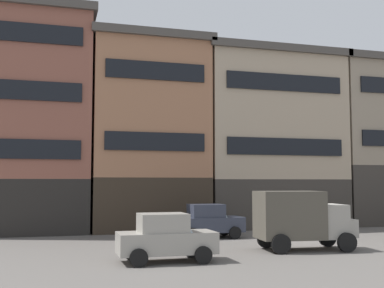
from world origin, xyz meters
TOP-DOWN VIEW (x-y plane):
  - ground_plane at (0.00, 0.00)m, footprint 120.00×120.00m
  - building_far_left at (-13.33, 9.97)m, footprint 7.79×6.19m
  - building_center_left at (-5.91, 9.98)m, footprint 7.75×6.19m
  - building_center_right at (2.69, 9.98)m, footprint 10.14×6.19m
  - building_far_right at (12.32, 9.98)m, footprint 9.81×6.19m
  - delivery_truck_far at (-0.99, -1.58)m, footprint 4.49×2.48m
  - sedan_dark at (-3.60, 4.02)m, footprint 3.72×1.90m
  - sedan_light at (-7.52, -3.07)m, footprint 3.71×1.88m

SIDE VIEW (x-z plane):
  - ground_plane at x=0.00m, z-range 0.00..0.00m
  - sedan_dark at x=-3.60m, z-range 0.00..1.83m
  - sedan_light at x=-7.52m, z-range 0.00..1.83m
  - delivery_truck_far at x=-0.99m, z-range 0.11..2.73m
  - building_far_right at x=12.32m, z-range 0.04..12.15m
  - building_center_right at x=2.69m, z-range 0.04..12.17m
  - building_center_left at x=-5.91m, z-range 0.04..12.46m
  - building_far_left at x=-13.33m, z-range 0.04..13.71m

